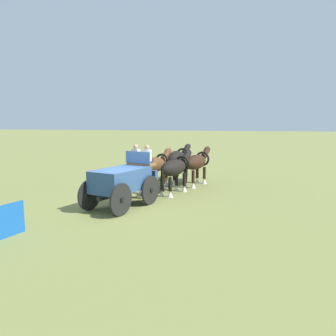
{
  "coord_description": "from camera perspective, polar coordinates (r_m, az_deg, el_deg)",
  "views": [
    {
      "loc": [
        -13.53,
        -5.03,
        3.79
      ],
      "look_at": [
        4.17,
        -1.2,
        1.2
      ],
      "focal_mm": 35.62,
      "sensor_mm": 36.0,
      "label": 1
    }
  ],
  "objects": [
    {
      "name": "draft_horse_lead_off",
      "position": [
        19.61,
        4.91,
        0.89
      ],
      "size": [
        3.14,
        1.5,
        2.18
      ],
      "color": "#331E14",
      "rests_on": "ground"
    },
    {
      "name": "show_wagon",
      "position": [
        14.8,
        -7.66,
        -2.02
      ],
      "size": [
        5.67,
        2.76,
        2.66
      ],
      "color": "#2D4C7A",
      "rests_on": "ground"
    },
    {
      "name": "draft_horse_rear_near",
      "position": [
        17.98,
        -2.42,
        0.34
      ],
      "size": [
        3.13,
        1.5,
        2.22
      ],
      "color": "brown",
      "rests_on": "ground"
    },
    {
      "name": "draft_horse_rear_off",
      "position": [
        17.32,
        1.21,
        -0.08
      ],
      "size": [
        3.1,
        1.49,
        2.18
      ],
      "color": "black",
      "rests_on": "ground"
    },
    {
      "name": "ground_plane",
      "position": [
        14.92,
        -7.99,
        -6.66
      ],
      "size": [
        220.0,
        220.0,
        0.0
      ],
      "primitive_type": "plane",
      "color": "olive"
    },
    {
      "name": "draft_horse_lead_near",
      "position": [
        20.17,
        1.55,
        1.41
      ],
      "size": [
        2.94,
        1.54,
        2.31
      ],
      "color": "black",
      "rests_on": "ground"
    }
  ]
}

